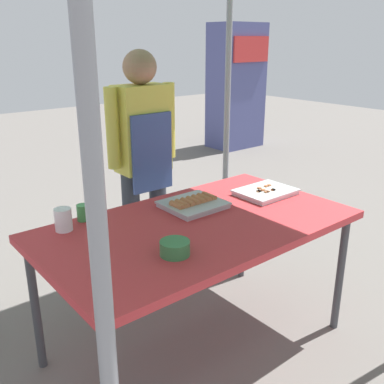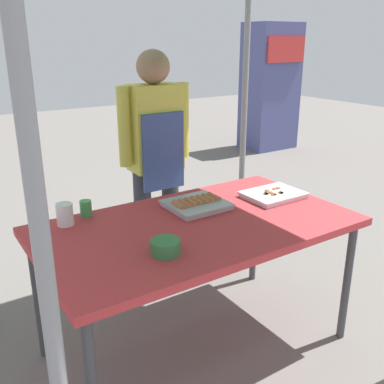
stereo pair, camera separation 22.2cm
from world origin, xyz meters
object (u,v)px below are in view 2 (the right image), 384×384
object	(u,v)px
stall_table	(197,232)
tray_grilled_sausages	(196,204)
tray_meat_skewers	(273,195)
drink_cup_near_edge	(86,208)
drink_cup_by_wok	(65,214)
neighbor_stall_left	(270,87)
condiment_bowl	(165,247)
vendor_woman	(156,150)

from	to	relation	value
stall_table	tray_grilled_sausages	xyz separation A→B (m)	(0.11, 0.18, 0.07)
tray_grilled_sausages	tray_meat_skewers	world-z (taller)	tray_grilled_sausages
drink_cup_near_edge	drink_cup_by_wok	distance (m)	0.14
drink_cup_by_wok	tray_grilled_sausages	bearing A→B (deg)	-13.26
stall_table	tray_grilled_sausages	bearing A→B (deg)	57.59
tray_meat_skewers	neighbor_stall_left	distance (m)	4.47
tray_grilled_sausages	drink_cup_by_wok	xyz separation A→B (m)	(-0.68, 0.16, 0.03)
condiment_bowl	neighbor_stall_left	size ratio (longest dim) A/B	0.07
tray_grilled_sausages	drink_cup_by_wok	bearing A→B (deg)	166.74
vendor_woman	drink_cup_by_wok	bearing A→B (deg)	31.93
tray_meat_skewers	condiment_bowl	bearing A→B (deg)	-162.84
tray_grilled_sausages	vendor_woman	size ratio (longest dim) A/B	0.20
drink_cup_near_edge	neighbor_stall_left	bearing A→B (deg)	36.41
drink_cup_by_wok	vendor_woman	xyz separation A→B (m)	(0.79, 0.49, 0.12)
stall_table	drink_cup_by_wok	bearing A→B (deg)	149.26
tray_grilled_sausages	drink_cup_by_wok	world-z (taller)	drink_cup_by_wok
stall_table	drink_cup_by_wok	xyz separation A→B (m)	(-0.57, 0.34, 0.11)
drink_cup_by_wok	neighbor_stall_left	xyz separation A→B (m)	(4.16, 3.03, 0.13)
condiment_bowl	drink_cup_near_edge	bearing A→B (deg)	102.60
tray_grilled_sausages	neighbor_stall_left	distance (m)	4.72
tray_grilled_sausages	tray_meat_skewers	size ratio (longest dim) A/B	0.94
drink_cup_near_edge	tray_meat_skewers	bearing A→B (deg)	-17.76
tray_grilled_sausages	vendor_woman	bearing A→B (deg)	80.77
tray_grilled_sausages	condiment_bowl	size ratio (longest dim) A/B	2.41
stall_table	tray_meat_skewers	world-z (taller)	tray_meat_skewers
condiment_bowl	neighbor_stall_left	world-z (taller)	neighbor_stall_left
tray_meat_skewers	drink_cup_near_edge	bearing A→B (deg)	162.24
tray_meat_skewers	vendor_woman	world-z (taller)	vendor_woman
stall_table	drink_cup_by_wok	world-z (taller)	drink_cup_by_wok
vendor_woman	neighbor_stall_left	bearing A→B (deg)	-143.03
stall_table	neighbor_stall_left	world-z (taller)	neighbor_stall_left
vendor_woman	tray_meat_skewers	bearing A→B (deg)	115.40
condiment_bowl	drink_cup_near_edge	distance (m)	0.62
tray_grilled_sausages	neighbor_stall_left	world-z (taller)	neighbor_stall_left
stall_table	tray_grilled_sausages	world-z (taller)	tray_grilled_sausages
tray_meat_skewers	condiment_bowl	xyz separation A→B (m)	(-0.89, -0.27, 0.02)
neighbor_stall_left	drink_cup_near_edge	bearing A→B (deg)	-143.59
stall_table	vendor_woman	world-z (taller)	vendor_woman
tray_meat_skewers	neighbor_stall_left	world-z (taller)	neighbor_stall_left
tray_grilled_sausages	condiment_bowl	distance (m)	0.57
stall_table	neighbor_stall_left	size ratio (longest dim) A/B	0.86
stall_table	neighbor_stall_left	bearing A→B (deg)	43.16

